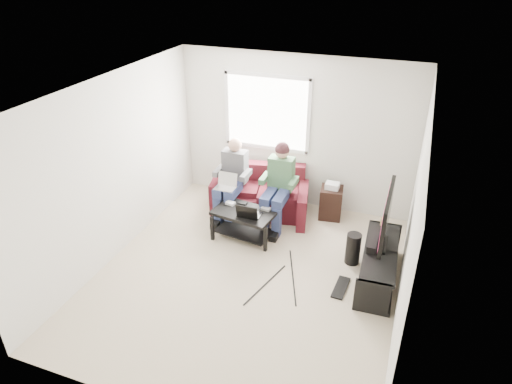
% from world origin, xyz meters
% --- Properties ---
extents(floor, '(4.50, 4.50, 0.00)m').
position_xyz_m(floor, '(0.00, 0.00, 0.00)').
color(floor, beige).
rests_on(floor, ground).
extents(ceiling, '(4.50, 4.50, 0.00)m').
position_xyz_m(ceiling, '(0.00, 0.00, 2.60)').
color(ceiling, white).
rests_on(ceiling, wall_back).
extents(wall_back, '(4.50, 0.00, 4.50)m').
position_xyz_m(wall_back, '(0.00, 2.25, 1.30)').
color(wall_back, silver).
rests_on(wall_back, floor).
extents(wall_front, '(4.50, 0.00, 4.50)m').
position_xyz_m(wall_front, '(0.00, -2.25, 1.30)').
color(wall_front, silver).
rests_on(wall_front, floor).
extents(wall_left, '(0.00, 4.50, 4.50)m').
position_xyz_m(wall_left, '(-2.00, 0.00, 1.30)').
color(wall_left, silver).
rests_on(wall_left, floor).
extents(wall_right, '(0.00, 4.50, 4.50)m').
position_xyz_m(wall_right, '(2.00, 0.00, 1.30)').
color(wall_right, silver).
rests_on(wall_right, floor).
extents(window, '(1.48, 0.04, 1.28)m').
position_xyz_m(window, '(-0.50, 2.23, 1.60)').
color(window, white).
rests_on(window, wall_back).
extents(sofa, '(1.83, 1.06, 0.79)m').
position_xyz_m(sofa, '(-0.43, 1.73, 0.30)').
color(sofa, '#4D1314').
rests_on(sofa, floor).
extents(person_left, '(0.40, 0.70, 1.32)m').
position_xyz_m(person_left, '(-0.83, 1.46, 0.72)').
color(person_left, navy).
rests_on(person_left, sofa).
extents(person_right, '(0.40, 0.71, 1.36)m').
position_xyz_m(person_right, '(-0.03, 1.48, 0.78)').
color(person_right, navy).
rests_on(person_right, sofa).
extents(laptop_silver, '(0.37, 0.30, 0.24)m').
position_xyz_m(laptop_silver, '(-0.83, 1.21, 0.69)').
color(laptop_silver, silver).
rests_on(laptop_silver, person_left).
extents(coffee_table, '(1.00, 0.69, 0.46)m').
position_xyz_m(coffee_table, '(-0.39, 0.89, 0.34)').
color(coffee_table, black).
rests_on(coffee_table, floor).
extents(laptop_black, '(0.39, 0.32, 0.24)m').
position_xyz_m(laptop_black, '(-0.27, 0.81, 0.58)').
color(laptop_black, black).
rests_on(laptop_black, coffee_table).
extents(controller_a, '(0.15, 0.11, 0.04)m').
position_xyz_m(controller_a, '(-0.67, 1.01, 0.48)').
color(controller_a, silver).
rests_on(controller_a, coffee_table).
extents(controller_b, '(0.14, 0.09, 0.04)m').
position_xyz_m(controller_b, '(-0.49, 1.07, 0.48)').
color(controller_b, black).
rests_on(controller_b, coffee_table).
extents(controller_c, '(0.15, 0.11, 0.04)m').
position_xyz_m(controller_c, '(-0.09, 1.04, 0.48)').
color(controller_c, gray).
rests_on(controller_c, coffee_table).
extents(tv_stand, '(0.50, 1.47, 0.48)m').
position_xyz_m(tv_stand, '(1.70, 0.55, 0.22)').
color(tv_stand, black).
rests_on(tv_stand, floor).
extents(tv, '(0.12, 1.10, 0.81)m').
position_xyz_m(tv, '(1.70, 0.65, 0.94)').
color(tv, black).
rests_on(tv, tv_stand).
extents(soundbar, '(0.12, 0.50, 0.10)m').
position_xyz_m(soundbar, '(1.58, 0.65, 0.53)').
color(soundbar, black).
rests_on(soundbar, tv_stand).
extents(drink_cup, '(0.08, 0.08, 0.12)m').
position_xyz_m(drink_cup, '(1.65, 1.18, 0.54)').
color(drink_cup, tan).
rests_on(drink_cup, tv_stand).
extents(console_white, '(0.30, 0.22, 0.06)m').
position_xyz_m(console_white, '(1.70, 0.15, 0.29)').
color(console_white, silver).
rests_on(console_white, tv_stand).
extents(console_grey, '(0.34, 0.26, 0.08)m').
position_xyz_m(console_grey, '(1.70, 0.85, 0.30)').
color(console_grey, gray).
rests_on(console_grey, tv_stand).
extents(console_black, '(0.38, 0.30, 0.07)m').
position_xyz_m(console_black, '(1.70, 0.50, 0.29)').
color(console_black, black).
rests_on(console_black, tv_stand).
extents(subwoofer, '(0.21, 0.21, 0.48)m').
position_xyz_m(subwoofer, '(1.31, 0.81, 0.24)').
color(subwoofer, black).
rests_on(subwoofer, floor).
extents(keyboard_floor, '(0.19, 0.48, 0.03)m').
position_xyz_m(keyboard_floor, '(1.27, 0.18, 0.01)').
color(keyboard_floor, black).
rests_on(keyboard_floor, floor).
extents(end_table, '(0.36, 0.36, 0.64)m').
position_xyz_m(end_table, '(0.74, 1.95, 0.29)').
color(end_table, black).
rests_on(end_table, floor).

